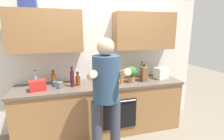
{
  "coord_description": "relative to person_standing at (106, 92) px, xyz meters",
  "views": [
    {
      "loc": [
        -0.59,
        -2.74,
        1.78
      ],
      "look_at": [
        0.16,
        -0.1,
        1.15
      ],
      "focal_mm": 27.46,
      "sensor_mm": 36.0,
      "label": 1
    }
  ],
  "objects": [
    {
      "name": "ground_plane",
      "position": [
        0.09,
        0.7,
        -1.01
      ],
      "size": [
        12.0,
        12.0,
        0.0
      ],
      "primitive_type": "plane",
      "color": "#756B5B"
    },
    {
      "name": "back_wall_unit",
      "position": [
        0.09,
        0.97,
        0.49
      ],
      "size": [
        4.0,
        0.38,
        2.5
      ],
      "color": "silver",
      "rests_on": "ground"
    },
    {
      "name": "counter",
      "position": [
        0.09,
        0.69,
        -0.55
      ],
      "size": [
        2.84,
        0.67,
        0.9
      ],
      "color": "olive",
      "rests_on": "ground"
    },
    {
      "name": "person_standing",
      "position": [
        0.0,
        0.0,
        0.0
      ],
      "size": [
        0.49,
        0.45,
        1.7
      ],
      "color": "#383D4C",
      "rests_on": "ground"
    },
    {
      "name": "bottle_soda",
      "position": [
        0.9,
        0.85,
        0.02
      ],
      "size": [
        0.06,
        0.06,
        0.32
      ],
      "color": "#198C33",
      "rests_on": "counter"
    },
    {
      "name": "bottle_hotsauce",
      "position": [
        0.04,
        0.88,
        -0.0
      ],
      "size": [
        0.05,
        0.05,
        0.25
      ],
      "color": "red",
      "rests_on": "counter"
    },
    {
      "name": "bottle_water",
      "position": [
        -0.96,
        0.85,
        -0.0
      ],
      "size": [
        0.05,
        0.05,
        0.27
      ],
      "color": "silver",
      "rests_on": "counter"
    },
    {
      "name": "bottle_juice",
      "position": [
        0.43,
        0.61,
        -0.01
      ],
      "size": [
        0.06,
        0.06,
        0.23
      ],
      "color": "orange",
      "rests_on": "counter"
    },
    {
      "name": "bottle_syrup",
      "position": [
        -0.69,
        0.87,
        -0.0
      ],
      "size": [
        0.07,
        0.07,
        0.24
      ],
      "color": "#8C4C14",
      "rests_on": "counter"
    },
    {
      "name": "bottle_vinegar",
      "position": [
        -0.3,
        0.71,
        -0.01
      ],
      "size": [
        0.08,
        0.08,
        0.23
      ],
      "color": "brown",
      "rests_on": "counter"
    },
    {
      "name": "bottle_oil",
      "position": [
        0.34,
        0.87,
        0.0
      ],
      "size": [
        0.06,
        0.06,
        0.27
      ],
      "color": "olive",
      "rests_on": "counter"
    },
    {
      "name": "bottle_wine",
      "position": [
        -0.39,
        0.67,
        0.03
      ],
      "size": [
        0.07,
        0.07,
        0.33
      ],
      "color": "#471419",
      "rests_on": "counter"
    },
    {
      "name": "cup_stoneware",
      "position": [
        -0.58,
        0.63,
        -0.06
      ],
      "size": [
        0.08,
        0.08,
        0.1
      ],
      "primitive_type": "cylinder",
      "color": "slate",
      "rests_on": "counter"
    },
    {
      "name": "cup_tea",
      "position": [
        -0.66,
        0.75,
        -0.07
      ],
      "size": [
        0.09,
        0.09,
        0.08
      ],
      "primitive_type": "cylinder",
      "color": "#33598C",
      "rests_on": "counter"
    },
    {
      "name": "knife_block",
      "position": [
        0.85,
        0.65,
        0.02
      ],
      "size": [
        0.1,
        0.14,
        0.32
      ],
      "color": "brown",
      "rests_on": "counter"
    },
    {
      "name": "potted_herb",
      "position": [
        0.61,
        0.64,
        0.05
      ],
      "size": [
        0.19,
        0.19,
        0.29
      ],
      "color": "#9E6647",
      "rests_on": "counter"
    },
    {
      "name": "grocery_bag_bread",
      "position": [
        0.12,
        0.64,
        -0.01
      ],
      "size": [
        0.19,
        0.19,
        0.19
      ],
      "primitive_type": "cube",
      "rotation": [
        0.0,
        0.0,
        -0.07
      ],
      "color": "tan",
      "rests_on": "counter"
    },
    {
      "name": "grocery_bag_produce",
      "position": [
        1.24,
        0.7,
        -0.0
      ],
      "size": [
        0.27,
        0.23,
        0.21
      ],
      "primitive_type": "cube",
      "rotation": [
        0.0,
        0.0,
        0.25
      ],
      "color": "silver",
      "rests_on": "counter"
    },
    {
      "name": "grocery_bag_crisps",
      "position": [
        -0.91,
        0.62,
        -0.03
      ],
      "size": [
        0.26,
        0.2,
        0.16
      ],
      "primitive_type": "cube",
      "rotation": [
        0.0,
        0.0,
        0.21
      ],
      "color": "red",
      "rests_on": "counter"
    }
  ]
}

